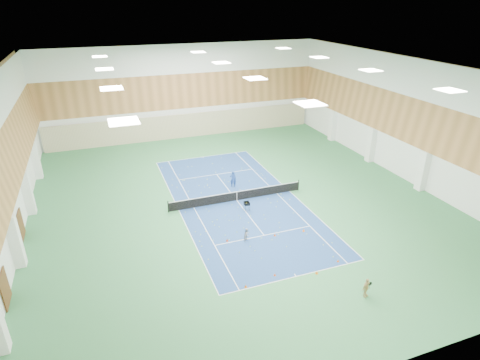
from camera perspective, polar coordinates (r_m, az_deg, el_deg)
name	(u,v)px	position (r m, az deg, el deg)	size (l,w,h in m)	color
ground	(237,200)	(37.37, -0.45, -2.93)	(40.00, 40.00, 0.00)	#307141
room_shell	(237,139)	(34.99, -0.48, 5.81)	(36.00, 40.00, 12.00)	white
wood_cladding	(237,117)	(34.40, -0.49, 8.96)	(36.00, 40.00, 8.00)	#AF7541
ceiling_light_grid	(236,70)	(33.55, -0.52, 15.42)	(21.40, 25.40, 0.06)	white
court_surface	(237,200)	(37.36, -0.45, -2.93)	(10.97, 23.77, 0.01)	navy
tennis_balls_scatter	(237,200)	(37.35, -0.45, -2.87)	(10.57, 22.77, 0.07)	#D3EB28
tennis_net	(237,195)	(37.11, -0.45, -2.18)	(12.80, 0.10, 1.10)	black
back_curtain	(187,126)	(54.45, -7.59, 7.67)	(35.40, 0.16, 3.20)	#C6B793
door_left_a	(5,289)	(29.06, -30.43, -13.19)	(0.08, 1.80, 2.20)	#593319
door_left_b	(21,225)	(35.77, -28.72, -5.62)	(0.08, 1.80, 2.20)	#593319
coach	(233,179)	(39.69, -0.98, 0.16)	(0.62, 0.41, 1.71)	navy
child_court	(247,234)	(31.32, 0.98, -7.75)	(0.50, 0.39, 1.04)	#96959D
child_apron	(366,288)	(27.21, 17.51, -14.40)	(0.78, 0.33, 1.34)	tan
ball_cart	(247,206)	(35.51, 0.97, -3.75)	(0.48, 0.48, 0.84)	black
cone_svc_a	(227,240)	(31.43, -1.84, -8.54)	(0.19, 0.19, 0.21)	red
cone_svc_b	(245,236)	(31.82, 0.77, -8.03)	(0.22, 0.22, 0.24)	#E84F0C
cone_svc_c	(275,235)	(32.17, 4.97, -7.76)	(0.20, 0.20, 0.22)	#DB470B
cone_svc_d	(304,230)	(33.03, 9.05, -7.05)	(0.22, 0.22, 0.24)	orange
cone_base_a	(246,286)	(27.03, 0.84, -14.84)	(0.20, 0.20, 0.22)	orange
cone_base_b	(275,275)	(28.08, 4.98, -13.25)	(0.18, 0.18, 0.20)	#DF4A0B
cone_base_c	(317,272)	(28.63, 10.87, -12.76)	(0.21, 0.21, 0.23)	orange
cone_base_d	(338,261)	(30.07, 13.78, -11.09)	(0.17, 0.17, 0.19)	#E04B0B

